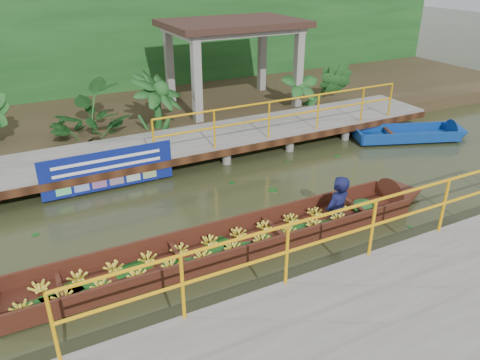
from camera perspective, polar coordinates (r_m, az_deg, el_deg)
name	(u,v)px	position (r m, az deg, el deg)	size (l,w,h in m)	color
ground	(239,217)	(10.04, -0.07, -4.50)	(80.00, 80.00, 0.00)	#293018
land_strip	(139,113)	(16.45, -12.23, 8.03)	(30.00, 8.00, 0.45)	#322719
far_dock	(182,144)	(12.69, -7.11, 4.36)	(16.00, 2.06, 1.66)	slate
near_dock	(429,310)	(7.71, 22.03, -14.48)	(18.00, 2.40, 1.73)	slate
pavilion	(233,32)	(15.81, -0.89, 17.55)	(4.40, 3.00, 3.00)	slate
foliage_backdrop	(115,48)	(18.41, -15.00, 15.30)	(30.00, 0.80, 4.00)	#144118
vendor_boat	(246,234)	(8.97, 0.79, -6.56)	(9.97, 1.11, 2.26)	#3B1610
moored_blue_boat	(433,134)	(15.43, 22.42, 5.19)	(3.66, 2.10, 0.85)	navy
blue_banner	(108,170)	(11.29, -15.74, 1.22)	(3.06, 0.04, 0.96)	navy
tropical_plants	(145,100)	(14.02, -11.55, 9.54)	(14.32, 1.32, 1.65)	#144118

